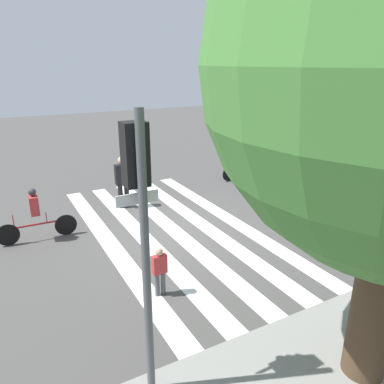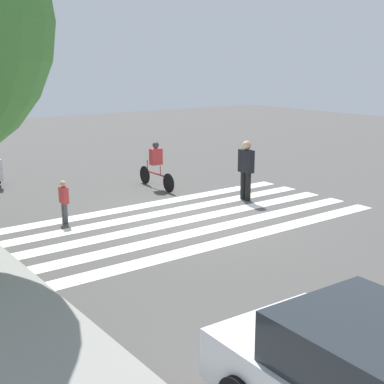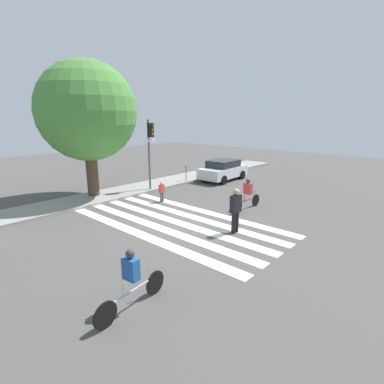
{
  "view_description": "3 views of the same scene",
  "coord_description": "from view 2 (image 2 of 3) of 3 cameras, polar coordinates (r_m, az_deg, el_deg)",
  "views": [
    {
      "loc": [
        4.58,
        9.57,
        4.95
      ],
      "look_at": [
        -0.53,
        0.2,
        1.24
      ],
      "focal_mm": 35.0,
      "sensor_mm": 36.0,
      "label": 1
    },
    {
      "loc": [
        -11.28,
        8.41,
        4.17
      ],
      "look_at": [
        -1.0,
        0.72,
        1.07
      ],
      "focal_mm": 50.0,
      "sensor_mm": 36.0,
      "label": 2
    },
    {
      "loc": [
        -9.06,
        -9.0,
        4.66
      ],
      "look_at": [
        1.2,
        0.17,
        1.15
      ],
      "focal_mm": 28.0,
      "sensor_mm": 36.0,
      "label": 3
    }
  ],
  "objects": [
    {
      "name": "pedestrian_adult_yellow_jacket",
      "position": [
        14.58,
        -13.5,
        -0.76
      ],
      "size": [
        0.33,
        0.17,
        1.16
      ],
      "rotation": [
        0.0,
        0.0,
        0.03
      ],
      "color": "#4C4C51",
      "rests_on": "ground_plane"
    },
    {
      "name": "pedestrian_adult_blue_shirt",
      "position": [
        16.59,
        5.78,
        2.67
      ],
      "size": [
        0.52,
        0.28,
        1.87
      ],
      "rotation": [
        0.0,
        0.0,
        -0.03
      ],
      "color": "black",
      "rests_on": "ground_plane"
    },
    {
      "name": "ground_plane",
      "position": [
        14.68,
        -0.1,
        -2.94
      ],
      "size": [
        60.0,
        60.0,
        0.0
      ],
      "primitive_type": "plane",
      "color": "#4C4947"
    },
    {
      "name": "crosswalk_stripes",
      "position": [
        14.67,
        -0.1,
        -2.92
      ],
      "size": [
        4.55,
        10.0,
        0.01
      ],
      "color": "white",
      "rests_on": "ground_plane"
    },
    {
      "name": "cyclist_near_curb",
      "position": [
        18.23,
        -3.86,
        3.08
      ],
      "size": [
        2.23,
        0.41,
        1.59
      ],
      "rotation": [
        0.0,
        0.0,
        -0.04
      ],
      "color": "black",
      "rests_on": "ground_plane"
    }
  ]
}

